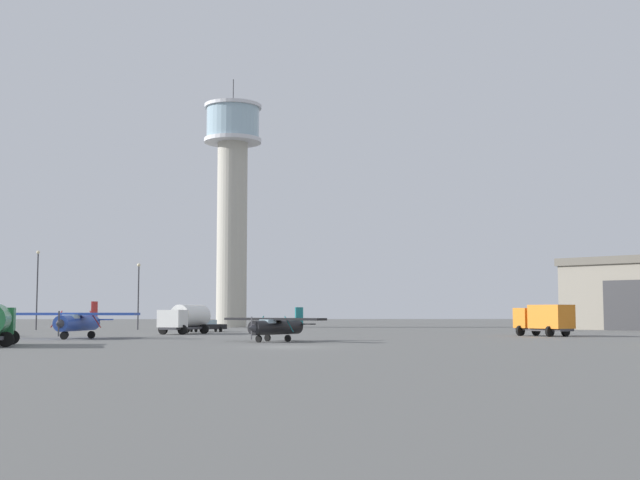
% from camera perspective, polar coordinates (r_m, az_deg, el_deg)
% --- Properties ---
extents(ground_plane, '(400.00, 400.00, 0.00)m').
position_cam_1_polar(ground_plane, '(55.54, -2.14, -7.29)').
color(ground_plane, '#60605E').
extents(control_tower, '(8.59, 8.59, 37.40)m').
position_cam_1_polar(control_tower, '(126.28, -5.99, 3.42)').
color(control_tower, '#B2AD9E').
rests_on(control_tower, ground_plane).
extents(airplane_black, '(7.97, 7.02, 2.67)m').
position_cam_1_polar(airplane_black, '(65.43, -2.95, -5.83)').
color(airplane_black, black).
rests_on(airplane_black, ground_plane).
extents(airplane_blue, '(11.02, 8.62, 3.24)m').
position_cam_1_polar(airplane_blue, '(75.61, -16.15, -5.31)').
color(airplane_blue, '#2847A8').
rests_on(airplane_blue, ground_plane).
extents(truck_box_orange, '(4.89, 6.01, 2.96)m').
position_cam_1_polar(truck_box_orange, '(82.24, 15.03, -5.18)').
color(truck_box_orange, '#38383D').
rests_on(truck_box_orange, ground_plane).
extents(truck_fuel_tanker_white, '(5.02, 6.94, 3.04)m').
position_cam_1_polar(truck_fuel_tanker_white, '(88.30, -9.12, -5.25)').
color(truck_fuel_tanker_white, '#38383D').
rests_on(truck_fuel_tanker_white, ground_plane).
extents(car_black, '(4.80, 3.50, 1.37)m').
position_cam_1_polar(car_black, '(96.80, -7.81, -5.78)').
color(car_black, black).
rests_on(car_black, ground_plane).
extents(light_post_east, '(0.44, 0.44, 10.07)m').
position_cam_1_polar(light_post_east, '(112.25, -18.68, -2.81)').
color(light_post_east, '#38383D').
rests_on(light_post_east, ground_plane).
extents(light_post_north, '(0.44, 0.44, 8.50)m').
position_cam_1_polar(light_post_north, '(109.91, -12.25, -3.34)').
color(light_post_north, '#38383D').
rests_on(light_post_north, ground_plane).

